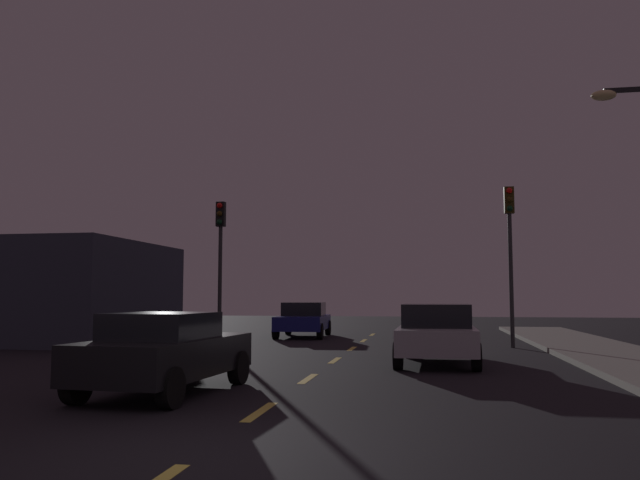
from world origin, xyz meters
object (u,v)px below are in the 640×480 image
Objects in this scene: traffic_signal_left at (220,244)px; car_stopped_ahead at (437,333)px; car_adjacent_lane at (165,351)px; traffic_signal_right at (510,235)px; car_oncoming_far at (303,319)px.

traffic_signal_left reaches higher than car_stopped_ahead.
car_stopped_ahead reaches higher than car_adjacent_lane.
car_stopped_ahead is (-2.54, -5.36, -2.98)m from traffic_signal_right.
traffic_signal_left is 5.67m from car_oncoming_far.
traffic_signal_right is at bearing 64.70° from car_stopped_ahead.
car_adjacent_lane is (-7.32, -11.25, -3.01)m from traffic_signal_right.
car_adjacent_lane is (-4.78, -5.89, -0.03)m from car_stopped_ahead.
car_adjacent_lane is at bearing -87.75° from car_oncoming_far.
car_oncoming_far is at bearing 151.10° from traffic_signal_right.
car_adjacent_lane is (2.83, -11.25, -2.84)m from traffic_signal_left.
traffic_signal_right is 13.75m from car_adjacent_lane.
car_oncoming_far is (2.21, 4.38, -2.84)m from traffic_signal_left.
car_stopped_ahead reaches higher than car_oncoming_far.
car_oncoming_far is (-0.61, 15.63, -0.00)m from car_adjacent_lane.
traffic_signal_right is at bearing -28.90° from car_oncoming_far.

